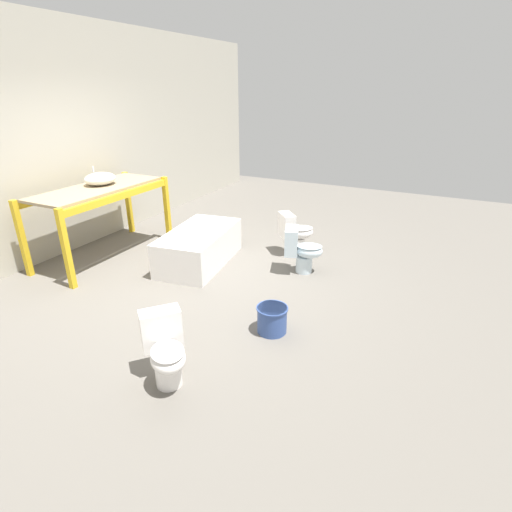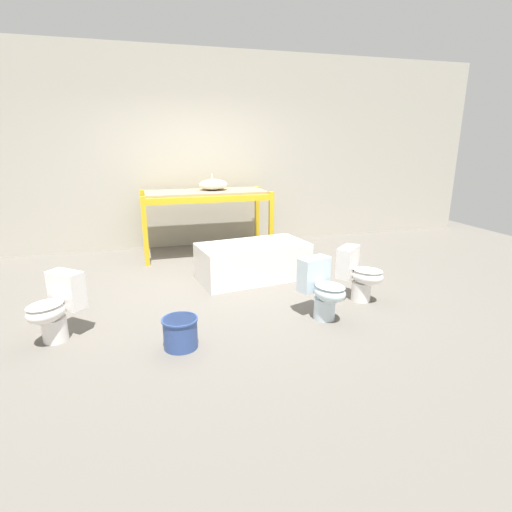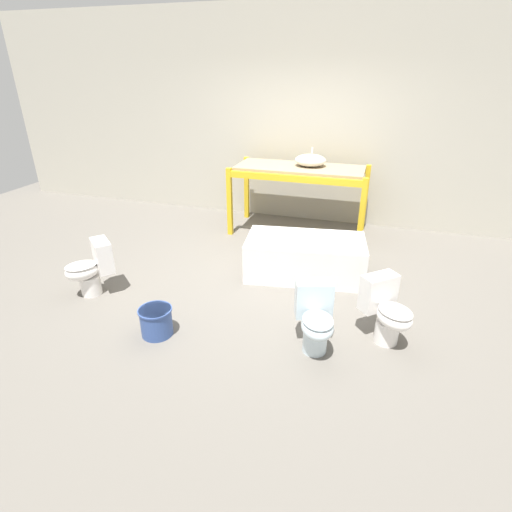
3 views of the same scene
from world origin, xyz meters
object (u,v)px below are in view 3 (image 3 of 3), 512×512
Objects in this scene: bucket_white at (156,321)px; sink_basin at (310,160)px; toilet_extra at (387,310)px; toilet_near at (316,319)px; toilet_far at (91,268)px; bathtub_main at (305,254)px.

sink_basin is at bearing 74.15° from bucket_white.
sink_basin is at bearing 73.76° from toilet_extra.
toilet_near is 0.68m from toilet_extra.
toilet_near is 1.00× the size of toilet_far.
sink_basin is at bearing 82.97° from toilet_near.
bucket_white is (-2.07, -0.56, -0.17)m from toilet_extra.
toilet_far is at bearing 155.49° from toilet_near.
bucket_white is (-1.11, -1.61, -0.13)m from bathtub_main.
toilet_far is (-1.93, -2.58, -0.79)m from sink_basin.
bucket_white is (-0.87, -3.06, -0.96)m from sink_basin.
bucket_white is at bearing 170.13° from toilet_near.
bucket_white is (-1.47, -0.24, -0.17)m from toilet_near.
bucket_white is at bearing 153.24° from toilet_extra.
sink_basin is 0.74× the size of toilet_extra.
toilet_near is at bearing -83.59° from bathtub_main.
toilet_far is (-2.18, -1.13, 0.04)m from bathtub_main.
bathtub_main is 2.44× the size of toilet_far.
bucket_white is at bearing -132.76° from bathtub_main.
toilet_far is 1.18m from bucket_white.
sink_basin reaches higher than toilet_near.
toilet_near and toilet_far have the same top height.
sink_basin is 1.68m from bathtub_main.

